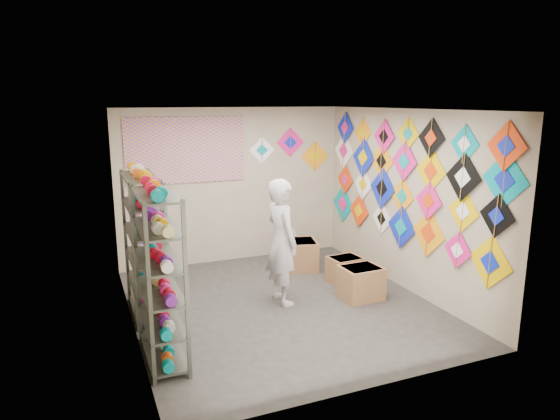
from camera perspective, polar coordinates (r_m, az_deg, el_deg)
name	(u,v)px	position (r m, az deg, el deg)	size (l,w,h in m)	color
ground	(282,305)	(7.15, 0.18, -10.79)	(4.50, 4.50, 0.00)	#312E2B
room_walls	(282,190)	(6.67, 0.19, 2.31)	(4.50, 4.50, 4.50)	#B8A88D
shelf_rack_front	(160,277)	(5.59, -13.58, -7.47)	(0.40, 1.10, 1.90)	#4C5147
shelf_rack_back	(144,245)	(6.82, -15.31, -3.92)	(0.40, 1.10, 1.90)	#4C5147
string_spools	(150,252)	(6.17, -14.58, -4.68)	(0.12, 2.36, 0.12)	#F52191
kite_wall_display	(404,183)	(7.66, 13.97, 2.98)	(0.06, 4.38, 2.05)	#F0BF00
back_wall_kites	(292,150)	(9.11, 1.37, 6.88)	(1.57, 0.02, 0.81)	white
poster	(186,150)	(8.51, -10.69, 6.72)	(2.00, 0.01, 1.10)	#8654B6
shopkeeper	(282,242)	(6.96, 0.19, -3.64)	(0.48, 0.69, 1.78)	beige
carton_a	(361,283)	(7.38, 9.21, -8.20)	(0.57, 0.48, 0.48)	#9B7043
carton_b	(345,270)	(7.98, 7.45, -6.79)	(0.50, 0.41, 0.41)	#9B7043
carton_c	(301,255)	(8.50, 2.41, -5.15)	(0.52, 0.57, 0.50)	#9B7043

